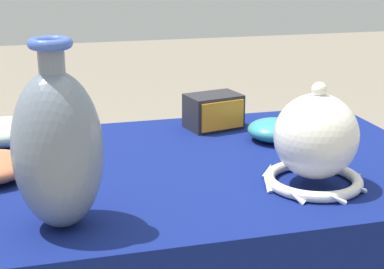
{
  "coord_description": "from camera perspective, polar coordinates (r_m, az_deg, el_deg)",
  "views": [
    {
      "loc": [
        -0.22,
        -1.18,
        1.24
      ],
      "look_at": [
        0.04,
        -0.17,
        0.9
      ],
      "focal_mm": 55.0,
      "sensor_mm": 36.0,
      "label": 1
    }
  ],
  "objects": [
    {
      "name": "display_table",
      "position": [
        1.3,
        -3.49,
        -6.84
      ],
      "size": [
        1.28,
        0.73,
        0.78
      ],
      "color": "#38383D",
      "rests_on": "ground_plane"
    },
    {
      "name": "vase_tall_bulbous",
      "position": [
        0.99,
        -12.89,
        -1.3
      ],
      "size": [
        0.15,
        0.15,
        0.32
      ],
      "color": "slate",
      "rests_on": "display_table"
    },
    {
      "name": "vase_dome_bell",
      "position": [
        1.18,
        11.89,
        -0.82
      ],
      "size": [
        0.21,
        0.21,
        0.22
      ],
      "color": "white",
      "rests_on": "display_table"
    },
    {
      "name": "mosaic_tile_box",
      "position": [
        1.55,
        2.12,
        2.26
      ],
      "size": [
        0.16,
        0.13,
        0.09
      ],
      "rotation": [
        0.0,
        0.0,
        0.22
      ],
      "color": "#232328",
      "rests_on": "display_table"
    },
    {
      "name": "bowl_shallow_teal",
      "position": [
        1.47,
        8.0,
        0.44
      ],
      "size": [
        0.13,
        0.13,
        0.05
      ],
      "primitive_type": "ellipsoid",
      "color": "teal",
      "rests_on": "display_table"
    },
    {
      "name": "bowl_shallow_celadon",
      "position": [
        1.49,
        -17.57,
        0.27
      ],
      "size": [
        0.16,
        0.16,
        0.06
      ],
      "primitive_type": "ellipsoid",
      "color": "#A8CCB7",
      "rests_on": "display_table"
    },
    {
      "name": "bowl_shallow_porcelain",
      "position": [
        1.59,
        11.87,
        1.67
      ],
      "size": [
        0.15,
        0.15,
        0.06
      ],
      "primitive_type": "ellipsoid",
      "color": "white",
      "rests_on": "display_table"
    }
  ]
}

